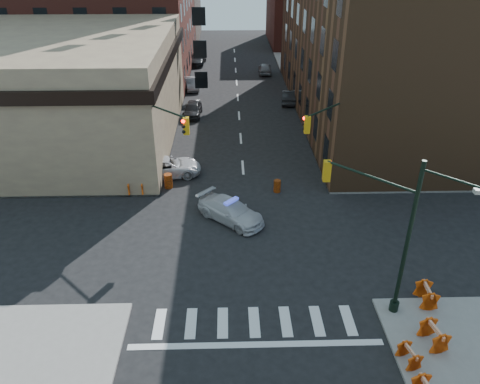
{
  "coord_description": "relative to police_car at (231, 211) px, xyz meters",
  "views": [
    {
      "loc": [
        -1.12,
        -23.21,
        16.18
      ],
      "look_at": [
        -0.44,
        2.03,
        2.2
      ],
      "focal_mm": 35.0,
      "sensor_mm": 36.0,
      "label": 1
    }
  ],
  "objects": [
    {
      "name": "barricade_nw_b",
      "position": [
        -7.46,
        4.06,
        -0.09
      ],
      "size": [
        1.23,
        0.67,
        0.89
      ],
      "primitive_type": null,
      "rotation": [
        0.0,
        0.0,
        -0.06
      ],
      "color": "orange",
      "rests_on": "sidewalk_nw"
    },
    {
      "name": "barricade_se_c",
      "position": [
        8.86,
        -10.79,
        -0.03
      ],
      "size": [
        0.92,
        1.46,
        1.02
      ],
      "primitive_type": null,
      "rotation": [
        0.0,
        0.0,
        1.76
      ],
      "color": "orange",
      "rests_on": "sidewalk_se"
    },
    {
      "name": "pedestrian_c",
      "position": [
        -11.55,
        6.37,
        0.47
      ],
      "size": [
        1.24,
        0.67,
        2.01
      ],
      "primitive_type": "imported",
      "rotation": [
        0.0,
        0.0,
        0.16
      ],
      "color": "#1E202D",
      "rests_on": "sidewalk_nw"
    },
    {
      "name": "signal_pole_nw",
      "position": [
        -4.82,
        3.05,
        3.65
      ],
      "size": [
        3.58,
        3.67,
        8.0
      ],
      "rotation": [
        0.0,
        0.0,
        -0.79
      ],
      "color": "black",
      "rests_on": "sidewalk_nw"
    },
    {
      "name": "barricade_se_a",
      "position": [
        9.54,
        -8.15,
        -0.04
      ],
      "size": [
        0.71,
        1.35,
        0.99
      ],
      "primitive_type": null,
      "rotation": [
        0.0,
        0.0,
        1.54
      ],
      "color": "#D34F09",
      "rests_on": "sidewalk_se"
    },
    {
      "name": "barrel_bank",
      "position": [
        -4.46,
        4.53,
        -0.16
      ],
      "size": [
        0.76,
        0.76,
        1.07
      ],
      "primitive_type": "cylinder",
      "rotation": [
        0.0,
        0.0,
        0.33
      ],
      "color": "red",
      "rests_on": "ground"
    },
    {
      "name": "barricade_nw_a",
      "position": [
        -6.58,
        3.41,
        -0.07
      ],
      "size": [
        1.26,
        0.66,
        0.93
      ],
      "primitive_type": null,
      "rotation": [
        0.0,
        0.0,
        0.03
      ],
      "color": "red",
      "rests_on": "sidewalk_nw"
    },
    {
      "name": "tree_ne_far",
      "position": [
        8.54,
        31.71,
        2.8
      ],
      "size": [
        3.0,
        3.0,
        4.85
      ],
      "color": "black",
      "rests_on": "sidewalk_ne"
    },
    {
      "name": "commercial_row_ne",
      "position": [
        14.04,
        20.21,
        6.31
      ],
      "size": [
        14.0,
        34.0,
        14.0
      ],
      "primitive_type": "cube",
      "color": "#523720",
      "rests_on": "ground"
    },
    {
      "name": "pedestrian_a",
      "position": [
        -6.67,
        5.89,
        0.29
      ],
      "size": [
        0.65,
        0.47,
        1.66
      ],
      "primitive_type": "imported",
      "rotation": [
        0.0,
        0.0,
        -0.12
      ],
      "color": "black",
      "rests_on": "sidewalk_nw"
    },
    {
      "name": "pickup",
      "position": [
        -4.76,
        6.5,
        0.03
      ],
      "size": [
        5.42,
        3.05,
        1.43
      ],
      "primitive_type": "imported",
      "rotation": [
        0.0,
        0.0,
        1.71
      ],
      "color": "#BDBDC1",
      "rests_on": "ground"
    },
    {
      "name": "tree_ne_near",
      "position": [
        8.54,
        23.71,
        2.8
      ],
      "size": [
        3.0,
        3.0,
        4.85
      ],
      "color": "black",
      "rests_on": "sidewalk_ne"
    },
    {
      "name": "parked_car_wnear",
      "position": [
        -3.63,
        19.81,
        0.02
      ],
      "size": [
        1.87,
        4.22,
        1.41
      ],
      "primitive_type": "imported",
      "rotation": [
        0.0,
        0.0,
        -0.05
      ],
      "color": "black",
      "rests_on": "ground"
    },
    {
      "name": "parked_car_wdeep",
      "position": [
        -4.32,
        41.15,
        0.06
      ],
      "size": [
        2.57,
        5.34,
        1.5
      ],
      "primitive_type": "imported",
      "rotation": [
        0.0,
        0.0,
        -0.09
      ],
      "color": "black",
      "rests_on": "ground"
    },
    {
      "name": "parked_car_enear",
      "position": [
        6.54,
        23.76,
        0.0
      ],
      "size": [
        1.92,
        4.34,
        1.39
      ],
      "primitive_type": "imported",
      "rotation": [
        0.0,
        0.0,
        3.03
      ],
      "color": "black",
      "rests_on": "ground"
    },
    {
      "name": "barricade_se_b",
      "position": [
        7.44,
        -11.79,
        -0.13
      ],
      "size": [
        0.79,
        1.18,
        0.81
      ],
      "primitive_type": null,
      "rotation": [
        0.0,
        0.0,
        1.81
      ],
      "color": "#CD5F09",
      "rests_on": "sidewalk_se"
    },
    {
      "name": "parked_car_efar",
      "position": [
        4.85,
        35.93,
        -0.01
      ],
      "size": [
        1.71,
        4.05,
        1.37
      ],
      "primitive_type": "imported",
      "rotation": [
        0.0,
        0.0,
        3.12
      ],
      "color": "gray",
      "rests_on": "ground"
    },
    {
      "name": "ground",
      "position": [
        1.04,
        -2.29,
        -0.69
      ],
      "size": [
        140.0,
        140.0,
        0.0
      ],
      "primitive_type": "plane",
      "color": "black",
      "rests_on": "ground"
    },
    {
      "name": "barrel_road",
      "position": [
        3.35,
        3.71,
        -0.24
      ],
      "size": [
        0.61,
        0.61,
        0.9
      ],
      "primitive_type": "cylinder",
      "rotation": [
        0.0,
        0.0,
        -0.24
      ],
      "color": "red",
      "rests_on": "ground"
    },
    {
      "name": "sidewalk_ne",
      "position": [
        24.04,
        30.46,
        -0.62
      ],
      "size": [
        34.0,
        54.5,
        0.15
      ],
      "primitive_type": "cube",
      "color": "gray",
      "rests_on": "ground"
    },
    {
      "name": "parked_car_wfar",
      "position": [
        -4.27,
        29.08,
        -0.02
      ],
      "size": [
        1.94,
        4.23,
        1.35
      ],
      "primitive_type": "imported",
      "rotation": [
        0.0,
        0.0,
        0.13
      ],
      "color": "gray",
      "rests_on": "ground"
    },
    {
      "name": "police_car",
      "position": [
        0.0,
        0.0,
        0.0
      ],
      "size": [
        4.8,
        4.66,
        1.38
      ],
      "primitive_type": "imported",
      "rotation": [
        0.0,
        0.0,
        0.82
      ],
      "color": "silver",
      "rests_on": "ground"
    },
    {
      "name": "pedestrian_b",
      "position": [
        -10.32,
        4.3,
        0.3
      ],
      "size": [
        1.01,
        0.92,
        1.67
      ],
      "primitive_type": "imported",
      "rotation": [
        0.0,
        0.0,
        0.45
      ],
      "color": "black",
      "rests_on": "sidewalk_nw"
    },
    {
      "name": "sidewalk_nw",
      "position": [
        -21.96,
        30.46,
        -0.62
      ],
      "size": [
        34.0,
        54.5,
        0.15
      ],
      "primitive_type": "cube",
      "color": "gray",
      "rests_on": "ground"
    },
    {
      "name": "bank_building",
      "position": [
        -15.96,
        14.21,
        3.81
      ],
      "size": [
        22.0,
        22.0,
        9.0
      ],
      "primitive_type": "cube",
      "color": "#978563",
      "rests_on": "ground"
    },
    {
      "name": "signal_pole_ne",
      "position": [
        6.87,
        3.07,
        3.65
      ],
      "size": [
        3.67,
        3.58,
        8.0
      ],
      "rotation": [
        0.0,
        0.0,
        -2.36
      ],
      "color": "black",
      "rests_on": "sidewalk_ne"
    },
    {
      "name": "signal_pole_se",
      "position": [
        7.07,
        -7.81,
        3.92
      ],
      "size": [
        5.4,
        5.27,
        8.0
      ],
      "rotation": [
        0.0,
        0.0,
        2.36
      ],
      "color": "black",
      "rests_on": "sidewalk_se"
    },
    {
      "name": "filler_ne",
      "position": [
        15.04,
        55.71,
        5.31
      ],
      "size": [
        16.0,
        16.0,
        12.0
      ],
      "primitive_type": "cube",
      "color": "#5C251D",
      "rests_on": "ground"
    }
  ]
}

